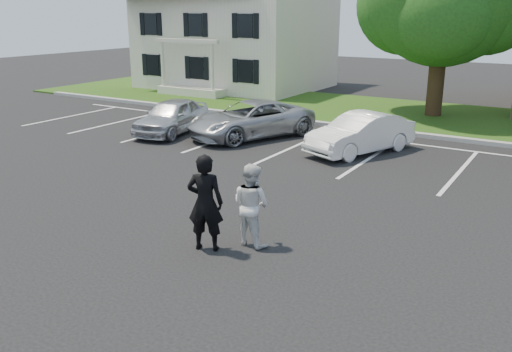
{
  "coord_description": "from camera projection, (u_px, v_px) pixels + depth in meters",
  "views": [
    {
      "loc": [
        5.65,
        -8.24,
        4.58
      ],
      "look_at": [
        0.0,
        1.0,
        1.25
      ],
      "focal_mm": 38.0,
      "sensor_mm": 36.0,
      "label": 1
    }
  ],
  "objects": [
    {
      "name": "car_white_sedan",
      "position": [
        361.0,
        134.0,
        17.94
      ],
      "size": [
        2.79,
        4.21,
        1.31
      ],
      "primitive_type": "imported",
      "rotation": [
        0.0,
        0.0,
        -0.39
      ],
      "color": "white",
      "rests_on": "ground"
    },
    {
      "name": "man_white_shirt",
      "position": [
        251.0,
        205.0,
        10.84
      ],
      "size": [
        0.9,
        0.75,
        1.7
      ],
      "primitive_type": "imported",
      "rotation": [
        0.0,
        0.0,
        3.01
      ],
      "color": "silver",
      "rests_on": "ground"
    },
    {
      "name": "ground_plane",
      "position": [
        230.0,
        248.0,
        10.88
      ],
      "size": [
        90.0,
        90.0,
        0.0
      ],
      "primitive_type": "plane",
      "color": "black",
      "rests_on": "ground"
    },
    {
      "name": "man_black_suit",
      "position": [
        205.0,
        203.0,
        10.56
      ],
      "size": [
        0.84,
        0.7,
        1.96
      ],
      "primitive_type": "imported",
      "rotation": [
        0.0,
        0.0,
        3.52
      ],
      "color": "black",
      "rests_on": "ground"
    },
    {
      "name": "curb",
      "position": [
        406.0,
        133.0,
        20.65
      ],
      "size": [
        40.0,
        0.3,
        0.15
      ],
      "primitive_type": "cube",
      "color": "gray",
      "rests_on": "ground"
    },
    {
      "name": "car_silver_west",
      "position": [
        172.0,
        116.0,
        20.82
      ],
      "size": [
        2.21,
        4.11,
        1.33
      ],
      "primitive_type": "imported",
      "rotation": [
        0.0,
        0.0,
        0.17
      ],
      "color": "silver",
      "rests_on": "ground"
    },
    {
      "name": "stall_lines",
      "position": [
        421.0,
        158.0,
        17.49
      ],
      "size": [
        34.0,
        5.36,
        0.01
      ],
      "color": "silver",
      "rests_on": "ground"
    },
    {
      "name": "grass_strip",
      "position": [
        433.0,
        117.0,
        23.92
      ],
      "size": [
        44.0,
        8.0,
        0.08
      ],
      "primitive_type": "cube",
      "color": "#1A3C10",
      "rests_on": "ground"
    },
    {
      "name": "car_silver_minivan",
      "position": [
        251.0,
        119.0,
        20.16
      ],
      "size": [
        4.02,
        5.35,
        1.35
      ],
      "primitive_type": "imported",
      "rotation": [
        0.0,
        0.0,
        -0.42
      ],
      "color": "#A7A9AF",
      "rests_on": "ground"
    },
    {
      "name": "house",
      "position": [
        236.0,
        23.0,
        32.53
      ],
      "size": [
        10.3,
        9.22,
        7.6
      ],
      "color": "beige",
      "rests_on": "ground"
    }
  ]
}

